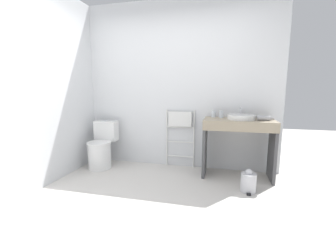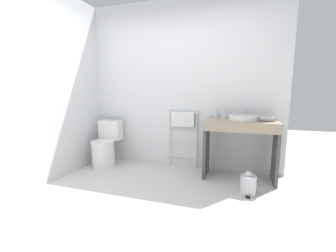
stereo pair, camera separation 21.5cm
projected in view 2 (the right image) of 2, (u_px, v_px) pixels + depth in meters
The scene contains 12 objects.
ground_plane at pixel (137, 214), 2.32m from camera, with size 12.00×12.00×0.00m, color silver.
wall_back at pixel (180, 86), 3.66m from camera, with size 3.24×0.12×2.66m, color silver.
wall_side at pixel (63, 86), 3.33m from camera, with size 0.12×2.35×2.66m, color silver.
toilet at pixel (105, 147), 3.77m from camera, with size 0.38×0.53×0.76m.
towel_radiator at pixel (183, 126), 3.63m from camera, with size 0.48×0.06×0.95m.
vanity_counter at pixel (240, 139), 3.15m from camera, with size 0.98×0.52×0.85m.
sink_basin at pixel (244, 118), 3.12m from camera, with size 0.39×0.39×0.07m.
faucet at pixel (244, 112), 3.30m from camera, with size 0.02×0.10×0.15m.
cup_near_wall at pixel (216, 114), 3.39m from camera, with size 0.06×0.06×0.10m.
cup_near_edge at pixel (224, 115), 3.32m from camera, with size 0.06×0.06×0.11m.
hair_dryer at pixel (267, 119), 2.99m from camera, with size 0.22×0.17×0.07m.
trash_bin at pixel (248, 184), 2.74m from camera, with size 0.19×0.22×0.30m.
Camera 2 is at (0.96, -1.94, 1.26)m, focal length 24.00 mm.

